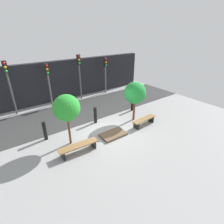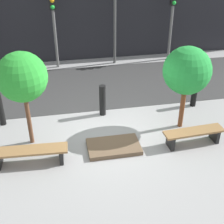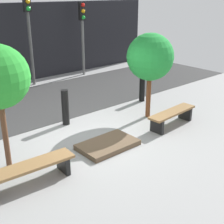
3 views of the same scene
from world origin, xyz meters
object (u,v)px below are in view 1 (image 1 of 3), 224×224
(planter_bed, at_px, (113,134))
(bollard_left, at_px, (95,115))
(tree_behind_right_bench, at_px, (135,93))
(bench_right, at_px, (144,120))
(tree_behind_left_bench, at_px, (67,108))
(bench_left, at_px, (78,147))
(traffic_light_west, at_px, (8,79))
(bollard_far_left, at_px, (45,131))
(traffic_light_east, at_px, (106,69))
(traffic_light_mid_east, at_px, (79,69))
(traffic_light_mid_west, at_px, (48,77))
(bollard_center, at_px, (132,104))

(planter_bed, bearing_deg, bollard_left, 90.00)
(planter_bed, xyz_separation_m, tree_behind_right_bench, (2.27, 0.75, 1.80))
(bench_right, distance_m, tree_behind_right_bench, 1.81)
(bench_right, distance_m, tree_behind_left_bench, 4.94)
(bench_left, xyz_separation_m, tree_behind_left_bench, (0.00, 0.95, 1.73))
(bench_right, distance_m, traffic_light_west, 9.22)
(tree_behind_right_bench, bearing_deg, bench_left, -168.17)
(bollard_far_left, relative_size, bollard_left, 1.01)
(traffic_light_east, bearing_deg, traffic_light_mid_east, 179.98)
(traffic_light_mid_west, distance_m, traffic_light_east, 5.15)
(traffic_light_mid_east, bearing_deg, bollard_center, -66.60)
(bench_left, relative_size, traffic_light_east, 0.62)
(bollard_far_left, xyz_separation_m, traffic_light_mid_east, (4.49, 4.41, 2.01))
(traffic_light_mid_west, relative_size, traffic_light_mid_east, 0.88)
(tree_behind_left_bench, distance_m, traffic_light_mid_west, 5.66)
(bench_right, bearing_deg, tree_behind_left_bench, 164.77)
(tree_behind_left_bench, xyz_separation_m, bollard_far_left, (-0.93, 1.16, -1.52))
(bench_right, relative_size, traffic_light_mid_east, 0.48)
(planter_bed, bearing_deg, bench_right, -5.04)
(bench_left, relative_size, traffic_light_mid_east, 0.54)
(traffic_light_mid_west, xyz_separation_m, traffic_light_east, (5.15, -0.00, -0.02))
(bench_right, bearing_deg, traffic_light_east, 72.82)
(tree_behind_left_bench, distance_m, bollard_far_left, 2.12)
(bollard_center, xyz_separation_m, traffic_light_west, (-7.06, 4.41, 2.08))
(bollard_center, relative_size, traffic_light_east, 0.30)
(bench_right, bearing_deg, traffic_light_west, 129.86)
(planter_bed, height_order, bollard_center, bollard_center)
(bollard_far_left, relative_size, traffic_light_west, 0.29)
(tree_behind_right_bench, xyz_separation_m, bollard_center, (0.93, 1.16, -1.38))
(bollard_center, xyz_separation_m, traffic_light_mid_east, (-1.91, 4.41, 2.06))
(bench_left, xyz_separation_m, tree_behind_right_bench, (4.53, 0.95, 1.54))
(planter_bed, xyz_separation_m, bollard_far_left, (-3.20, 1.91, 0.47))
(bench_left, distance_m, bench_right, 4.53)
(bollard_left, height_order, bollard_center, bollard_left)
(bench_left, xyz_separation_m, bollard_far_left, (-0.93, 2.11, 0.21))
(planter_bed, bearing_deg, tree_behind_left_bench, 161.70)
(planter_bed, xyz_separation_m, bollard_left, (0.00, 1.91, 0.46))
(bench_right, xyz_separation_m, bollard_center, (0.93, 2.11, 0.16))
(bollard_center, distance_m, traffic_light_east, 4.80)
(traffic_light_west, bearing_deg, bollard_center, -31.99)
(bollard_center, bearing_deg, traffic_light_mid_east, 113.40)
(bench_left, xyz_separation_m, traffic_light_mid_west, (0.98, 6.52, 1.94))
(planter_bed, relative_size, bollard_center, 1.52)
(planter_bed, distance_m, traffic_light_mid_west, 6.81)
(tree_behind_left_bench, relative_size, traffic_light_west, 0.73)
(bench_right, distance_m, bollard_far_left, 5.86)
(bollard_far_left, bearing_deg, bench_right, -21.07)
(bench_right, relative_size, tree_behind_left_bench, 0.65)
(bench_left, bearing_deg, planter_bed, 8.44)
(bollard_far_left, height_order, bollard_center, bollard_far_left)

